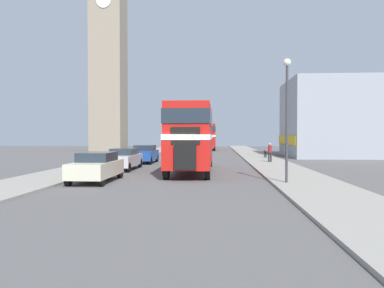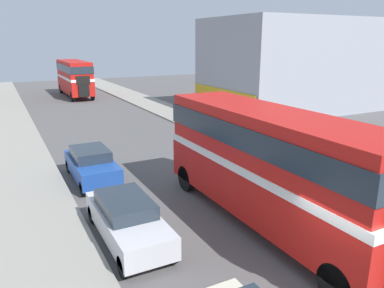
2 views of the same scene
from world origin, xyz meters
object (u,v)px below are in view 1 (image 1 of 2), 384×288
Objects in this scene: bus_distant at (208,135)px; church_tower at (108,29)px; car_parked_mid at (124,159)px; pedestrian_walking at (270,151)px; car_parked_far at (145,154)px; double_decker_bus at (192,133)px; street_lamp at (287,102)px; bicycle_on_pavement at (265,154)px; car_parked_near at (97,167)px.

church_tower is at bearing -167.06° from bus_distant.
car_parked_mid is 2.88× the size of pedestrian_walking.
car_parked_far is (-4.70, -28.49, -1.68)m from bus_distant.
double_decker_bus is 2.47× the size of car_parked_far.
church_tower is at bearing 112.60° from car_parked_far.
bus_distant is at bearing 96.43° from street_lamp.
church_tower reaches higher than bicycle_on_pavement.
double_decker_bus is at bearing 50.59° from car_parked_near.
double_decker_bus is at bearing -65.23° from church_tower.
street_lamp is at bearing -37.00° from car_parked_mid.
double_decker_bus reaches higher than bus_distant.
pedestrian_walking is (5.89, -28.06, -1.44)m from bus_distant.
bus_distant is (0.18, 35.82, -0.02)m from double_decker_bus.
car_parked_far is 2.67× the size of pedestrian_walking.
street_lamp reaches higher than car_parked_far.
church_tower reaches higher than street_lamp.
street_lamp is at bearing -54.91° from car_parked_far.
car_parked_near is at bearing -129.41° from double_decker_bus.
car_parked_far is at bearing -149.55° from bicycle_on_pavement.
car_parked_mid is at bearing -131.75° from bicycle_on_pavement.
bus_distant is at bearing 12.94° from church_tower.
pedestrian_walking is (6.07, 7.76, -1.46)m from double_decker_bus.
bus_distant is 35.01m from car_parked_mid.
church_tower is (-10.43, 37.82, 17.83)m from car_parked_near.
bus_distant is 2.28× the size of car_parked_far.
street_lamp is 45.66m from church_tower.
double_decker_bus is at bearing -128.03° from pedestrian_walking.
pedestrian_walking reaches higher than car_parked_near.
car_parked_near is 0.99× the size of car_parked_far.
bus_distant is at bearing 89.70° from double_decker_bus.
bicycle_on_pavement is at bearing -74.12° from bus_distant.
bicycle_on_pavement is (6.27, -22.05, -1.98)m from bus_distant.
car_parked_far is (-0.02, 12.80, 0.01)m from car_parked_near.
car_parked_far is at bearing 125.09° from street_lamp.
street_lamp is (4.90, -6.08, 1.48)m from double_decker_bus.
car_parked_near is 0.72× the size of street_lamp.
car_parked_near is at bearing 176.31° from street_lamp.
car_parked_far is 16.69m from street_lamp.
double_decker_bus is 9.97m from pedestrian_walking.
pedestrian_walking is (10.84, 6.56, 0.26)m from car_parked_mid.
pedestrian_walking is 0.27× the size of street_lamp.
car_parked_mid reaches higher than bicycle_on_pavement.
bus_distant is 23.01m from bicycle_on_pavement.
car_parked_far is (0.25, 6.12, 0.02)m from car_parked_mid.
church_tower is at bearing 108.08° from car_parked_mid.
car_parked_far is at bearing -67.40° from church_tower.
car_parked_far reaches higher than car_parked_near.
car_parked_near is 16.94m from pedestrian_walking.
bus_distant is 28.93m from car_parked_far.
car_parked_mid is at bearing -92.33° from car_parked_far.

